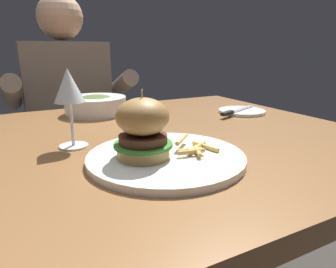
% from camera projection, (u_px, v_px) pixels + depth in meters
% --- Properties ---
extents(dining_table, '(1.23, 0.92, 0.74)m').
position_uv_depth(dining_table, '(127.00, 172.00, 0.75)').
color(dining_table, brown).
rests_on(dining_table, ground).
extents(main_plate, '(0.31, 0.31, 0.01)m').
position_uv_depth(main_plate, '(166.00, 157.00, 0.59)').
color(main_plate, white).
rests_on(main_plate, dining_table).
extents(burger_sandwich, '(0.11, 0.11, 0.13)m').
position_uv_depth(burger_sandwich, '(143.00, 128.00, 0.55)').
color(burger_sandwich, tan).
rests_on(burger_sandwich, main_plate).
extents(fries_pile, '(0.09, 0.11, 0.02)m').
position_uv_depth(fries_pile, '(194.00, 147.00, 0.60)').
color(fries_pile, '#E0B251').
rests_on(fries_pile, main_plate).
extents(wine_glass, '(0.07, 0.07, 0.17)m').
position_uv_depth(wine_glass, '(69.00, 89.00, 0.63)').
color(wine_glass, silver).
rests_on(wine_glass, dining_table).
extents(bread_plate, '(0.16, 0.16, 0.01)m').
position_uv_depth(bread_plate, '(242.00, 111.00, 1.02)').
color(bread_plate, white).
rests_on(bread_plate, dining_table).
extents(table_knife, '(0.19, 0.09, 0.01)m').
position_uv_depth(table_knife, '(235.00, 111.00, 0.99)').
color(table_knife, silver).
rests_on(table_knife, bread_plate).
extents(soup_bowl, '(0.20, 0.20, 0.06)m').
position_uv_depth(soup_bowl, '(96.00, 105.00, 1.00)').
color(soup_bowl, white).
rests_on(soup_bowl, dining_table).
extents(diner_person, '(0.51, 0.36, 1.18)m').
position_uv_depth(diner_person, '(71.00, 134.00, 1.40)').
color(diner_person, '#282833').
rests_on(diner_person, ground).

